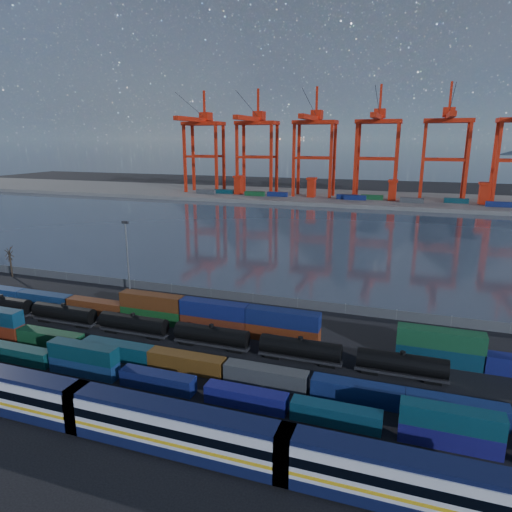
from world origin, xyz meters
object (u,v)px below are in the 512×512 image
(passenger_train, at_px, (174,429))
(gantry_cranes, at_px, (346,131))
(bare_tree, at_px, (10,262))
(tanker_string, at_px, (98,319))

(passenger_train, xyz_separation_m, gantry_cranes, (-15.43, 224.49, 35.79))
(bare_tree, bearing_deg, gantry_cranes, 71.95)
(bare_tree, distance_m, gantry_cranes, 189.99)
(tanker_string, bearing_deg, passenger_train, -40.59)
(passenger_train, relative_size, bare_tree, 9.82)
(tanker_string, bearing_deg, gantry_cranes, 85.65)
(bare_tree, bearing_deg, passenger_train, -32.60)
(tanker_string, xyz_separation_m, bare_tree, (-42.80, 20.74, 1.96))
(tanker_string, height_order, gantry_cranes, gantry_cranes)
(gantry_cranes, bearing_deg, tanker_string, -94.35)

